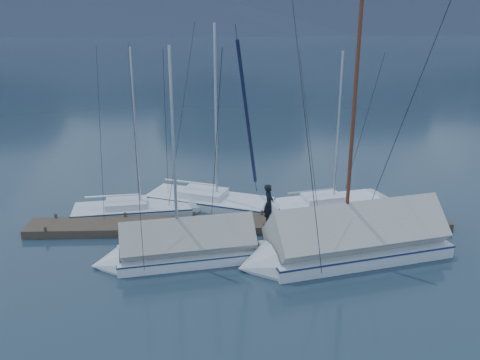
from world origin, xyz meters
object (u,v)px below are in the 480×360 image
(sailboat_open_right, at_px, (341,203))
(sailboat_covered_far, at_px, (175,250))
(sailboat_covered_near, at_px, (340,245))
(sailboat_open_left, at_px, (150,210))
(sailboat_open_mid, at_px, (227,204))
(person, at_px, (269,204))

(sailboat_open_right, xyz_separation_m, sailboat_covered_far, (-7.54, -5.35, 0.28))
(sailboat_covered_near, bearing_deg, sailboat_open_right, 76.16)
(sailboat_open_left, bearing_deg, sailboat_covered_far, -72.36)
(sailboat_open_left, height_order, sailboat_covered_far, sailboat_covered_far)
(sailboat_open_left, bearing_deg, sailboat_open_right, 3.34)
(sailboat_open_mid, distance_m, sailboat_covered_far, 5.69)
(sailboat_open_left, relative_size, sailboat_open_mid, 0.89)
(sailboat_open_right, bearing_deg, sailboat_open_mid, -179.59)
(sailboat_open_left, xyz_separation_m, sailboat_open_mid, (3.56, 0.49, 0.02))
(sailboat_open_right, distance_m, sailboat_covered_near, 5.53)
(sailboat_open_left, height_order, sailboat_open_right, sailboat_open_left)
(sailboat_covered_near, distance_m, sailboat_covered_far, 6.22)
(sailboat_covered_far, distance_m, person, 4.68)
(sailboat_covered_far, bearing_deg, sailboat_open_left, 107.64)
(sailboat_covered_far, bearing_deg, sailboat_covered_near, -0.07)
(sailboat_covered_far, bearing_deg, person, 35.53)
(sailboat_open_left, bearing_deg, person, -21.99)
(sailboat_open_right, relative_size, sailboat_covered_near, 0.75)
(sailboat_open_right, xyz_separation_m, sailboat_covered_near, (-1.32, -5.36, 0.39))
(sailboat_open_right, bearing_deg, sailboat_open_left, -176.66)
(sailboat_open_right, relative_size, person, 4.71)
(sailboat_open_left, distance_m, person, 5.80)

